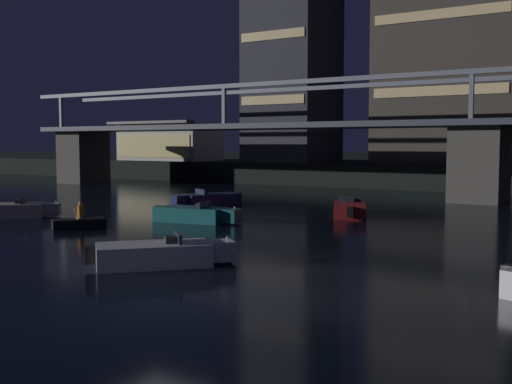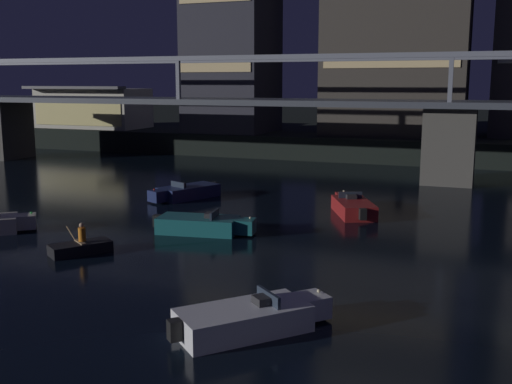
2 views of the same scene
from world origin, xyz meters
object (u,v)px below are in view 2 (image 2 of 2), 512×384
(waterfront_pavilion, at_px, (93,108))
(dinghy_with_paddler, at_px, (81,247))
(river_bridge, at_px, (451,122))
(speedboat_far_left, at_px, (186,192))
(speedboat_mid_left, at_px, (353,207))
(speedboat_near_right, at_px, (202,225))
(speedboat_near_center, at_px, (250,318))

(waterfront_pavilion, bearing_deg, dinghy_with_paddler, -55.33)
(river_bridge, xyz_separation_m, speedboat_far_left, (-15.26, -12.62, -4.06))
(waterfront_pavilion, height_order, speedboat_far_left, waterfront_pavilion)
(waterfront_pavilion, height_order, speedboat_mid_left, waterfront_pavilion)
(river_bridge, height_order, speedboat_near_right, river_bridge)
(speedboat_mid_left, bearing_deg, dinghy_with_paddler, -127.61)
(waterfront_pavilion, distance_m, speedboat_near_center, 56.05)
(speedboat_mid_left, height_order, speedboat_far_left, same)
(river_bridge, xyz_separation_m, speedboat_mid_left, (-4.29, -13.41, -4.06))
(waterfront_pavilion, relative_size, dinghy_with_paddler, 4.48)
(waterfront_pavilion, xyz_separation_m, speedboat_near_center, (35.97, -42.79, -4.02))
(river_bridge, distance_m, speedboat_near_center, 31.36)
(river_bridge, relative_size, speedboat_near_center, 19.82)
(speedboat_near_right, relative_size, dinghy_with_paddler, 1.89)
(dinghy_with_paddler, bearing_deg, speedboat_far_left, 96.83)
(river_bridge, xyz_separation_m, speedboat_near_right, (-10.33, -20.42, -4.06))
(river_bridge, bearing_deg, dinghy_with_paddler, -118.14)
(speedboat_near_right, bearing_deg, speedboat_mid_left, 49.30)
(waterfront_pavilion, height_order, speedboat_near_center, waterfront_pavilion)
(river_bridge, relative_size, speedboat_far_left, 17.89)
(waterfront_pavilion, relative_size, speedboat_near_right, 2.37)
(speedboat_near_center, xyz_separation_m, speedboat_far_left, (-11.57, 18.26, 0.00))
(speedboat_near_right, height_order, speedboat_far_left, same)
(speedboat_near_center, relative_size, dinghy_with_paddler, 1.63)
(speedboat_near_center, relative_size, speedboat_far_left, 0.90)
(river_bridge, bearing_deg, speedboat_near_center, -96.82)
(speedboat_near_right, distance_m, speedboat_far_left, 9.23)
(waterfront_pavilion, relative_size, speedboat_far_left, 2.49)
(speedboat_near_center, xyz_separation_m, speedboat_mid_left, (-0.60, 17.47, 0.00))
(speedboat_far_left, relative_size, dinghy_with_paddler, 1.80)
(river_bridge, height_order, speedboat_near_center, river_bridge)
(speedboat_mid_left, xyz_separation_m, speedboat_far_left, (-10.97, 0.79, 0.00))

